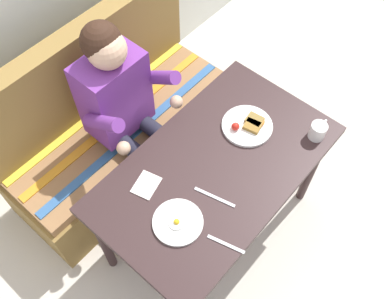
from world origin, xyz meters
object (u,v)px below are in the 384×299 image
Objects in this scene: plate_breakfast at (248,125)px; coffee_mug at (318,130)px; table at (215,175)px; person at (124,104)px; plate_eggs at (178,222)px; couch at (116,129)px; knife at (215,197)px; fork at (226,244)px; napkin at (146,185)px.

coffee_mug is (0.18, -0.29, 0.03)m from plate_breakfast.
coffee_mug is (0.46, -0.26, 0.13)m from table.
person is 0.72m from plate_eggs.
couch is 5.67× the size of plate_breakfast.
coffee_mug is (0.46, -1.03, 0.45)m from couch.
plate_breakfast is 1.27× the size of knife.
person is 7.13× the size of fork.
napkin is (-0.29, 0.17, 0.09)m from table.
table is 0.83× the size of couch.
plate_eggs reaches higher than table.
couch is 0.77m from napkin.
couch is 7.20× the size of knife.
napkin reaches higher than fork.
person is at bearing 67.48° from knife.
couch is 1.19× the size of person.
plate_eggs is 1.75× the size of napkin.
person reaches higher than table.
couch is at bearing 81.50° from person.
napkin is 0.75× the size of fork.
table is 0.54m from coffee_mug.
knife is (-0.13, -0.86, 0.40)m from couch.
couch is at bearing 67.53° from knife.
couch is 0.89m from plate_breakfast.
coffee_mug is at bearing -29.84° from table.
knife is (0.16, -0.27, -0.00)m from napkin.
table is 0.60m from person.
napkin is (-0.57, 0.15, -0.01)m from plate_breakfast.
plate_breakfast is at bearing 13.57° from fork.
fork is (-0.55, -0.30, -0.01)m from plate_breakfast.
fork is at bearing -104.64° from couch.
person is at bearing 92.54° from table.
table is 0.83m from couch.
plate_eggs is 0.24m from napkin.
fork is (0.06, -0.22, -0.01)m from plate_eggs.
coffee_mug is 0.87m from napkin.
coffee_mug is at bearing -13.81° from fork.
couch is (0.00, 0.76, -0.32)m from table.
plate_breakfast reaches higher than knife.
table is at bearing -31.11° from napkin.
person is at bearing 64.67° from plate_eggs.
couch is 1.21m from coffee_mug.
plate_breakfast is 1.49× the size of fork.
fork and knife have the same top height.
plate_breakfast is at bearing 121.73° from coffee_mug.
knife is (-0.59, 0.16, -0.04)m from coffee_mug.
person reaches higher than plate_eggs.
knife is at bearing -142.90° from table.
plate_breakfast is 0.43m from knife.
person is at bearing -98.50° from couch.
plate_eggs is at bearing -100.46° from napkin.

